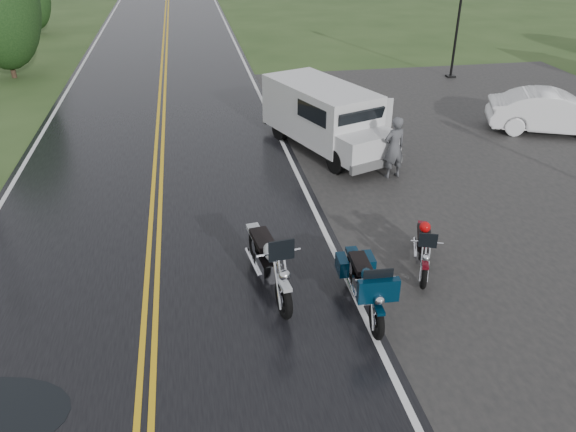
# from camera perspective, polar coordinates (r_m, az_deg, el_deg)

# --- Properties ---
(ground) EXTENTS (120.00, 120.00, 0.00)m
(ground) POSITION_cam_1_polar(r_m,az_deg,el_deg) (10.18, -13.91, -11.66)
(ground) COLOR #2D471E
(ground) RESTS_ON ground
(road) EXTENTS (8.00, 100.00, 0.04)m
(road) POSITION_cam_1_polar(r_m,az_deg,el_deg) (18.97, -12.87, 8.08)
(road) COLOR black
(road) RESTS_ON ground
(parking_pad) EXTENTS (14.00, 24.00, 0.03)m
(parking_pad) POSITION_cam_1_polar(r_m,az_deg,el_deg) (17.48, 25.61, 4.09)
(parking_pad) COLOR black
(parking_pad) RESTS_ON ground
(motorcycle_red) EXTENTS (1.31, 2.02, 1.12)m
(motorcycle_red) POSITION_cam_1_polar(r_m,az_deg,el_deg) (10.94, 13.75, -4.86)
(motorcycle_red) COLOR #560912
(motorcycle_red) RESTS_ON ground
(motorcycle_teal) EXTENTS (0.88, 2.22, 1.29)m
(motorcycle_teal) POSITION_cam_1_polar(r_m,az_deg,el_deg) (9.53, 9.10, -9.27)
(motorcycle_teal) COLOR #041E31
(motorcycle_teal) RESTS_ON ground
(motorcycle_silver) EXTENTS (1.24, 2.61, 1.49)m
(motorcycle_silver) POSITION_cam_1_polar(r_m,az_deg,el_deg) (9.79, -0.45, -6.99)
(motorcycle_silver) COLOR #B9BEC1
(motorcycle_silver) RESTS_ON ground
(van_white) EXTENTS (3.55, 5.36, 1.97)m
(van_white) POSITION_cam_1_polar(r_m,az_deg,el_deg) (15.37, 5.03, 7.68)
(van_white) COLOR silver
(van_white) RESTS_ON ground
(person_at_van) EXTENTS (0.70, 0.54, 1.70)m
(person_at_van) POSITION_cam_1_polar(r_m,az_deg,el_deg) (15.37, 10.73, 6.74)
(person_at_van) COLOR #4A4B4F
(person_at_van) RESTS_ON ground
(sedan_white) EXTENTS (4.32, 2.83, 1.34)m
(sedan_white) POSITION_cam_1_polar(r_m,az_deg,el_deg) (20.40, 25.38, 9.42)
(sedan_white) COLOR white
(sedan_white) RESTS_ON ground
(lamp_post_far_left) EXTENTS (0.31, 0.31, 3.60)m
(lamp_post_far_left) POSITION_cam_1_polar(r_m,az_deg,el_deg) (31.81, -25.72, 17.56)
(lamp_post_far_left) COLOR black
(lamp_post_far_left) RESTS_ON ground
(lamp_post_far_right) EXTENTS (0.38, 0.38, 4.44)m
(lamp_post_far_right) POSITION_cam_1_polar(r_m,az_deg,el_deg) (25.90, 16.84, 18.07)
(lamp_post_far_right) COLOR black
(lamp_post_far_right) RESTS_ON ground
(tree_left_mid) EXTENTS (3.35, 3.35, 5.23)m
(tree_left_mid) POSITION_cam_1_polar(r_m,az_deg,el_deg) (27.60, -27.21, 17.69)
(tree_left_mid) COLOR #1E3D19
(tree_left_mid) RESTS_ON ground
(tree_left_far) EXTENTS (2.22, 2.22, 3.42)m
(tree_left_far) POSITION_cam_1_polar(r_m,az_deg,el_deg) (37.79, -24.61, 19.01)
(tree_left_far) COLOR #1E3D19
(tree_left_far) RESTS_ON ground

